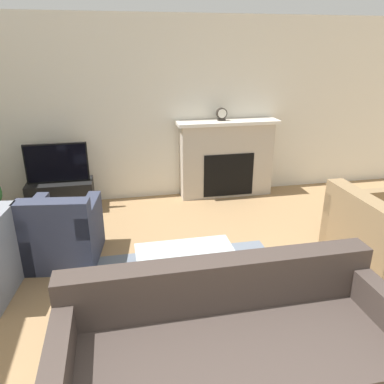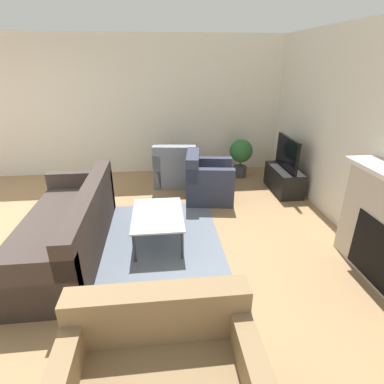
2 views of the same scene
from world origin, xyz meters
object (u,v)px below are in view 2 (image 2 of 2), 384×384
at_px(armchair_by_window, 176,169).
at_px(coffee_table, 158,216).
at_px(potted_plant, 241,154).
at_px(couch_loveseat, 161,383).
at_px(tv, 287,153).
at_px(armchair_accent, 207,183).
at_px(couch_sectional, 67,230).

bearing_deg(armchair_by_window, coffee_table, 87.58).
distance_m(coffee_table, potted_plant, 2.83).
bearing_deg(armchair_by_window, couch_loveseat, 92.81).
distance_m(armchair_by_window, coffee_table, 2.05).
relative_size(coffee_table, potted_plant, 1.24).
height_order(tv, potted_plant, tv).
height_order(armchair_by_window, potted_plant, armchair_by_window).
distance_m(armchair_accent, potted_plant, 1.35).
height_order(couch_sectional, armchair_by_window, same).
distance_m(armchair_accent, coffee_table, 1.49).
bearing_deg(tv, couch_sectional, -66.14).
bearing_deg(potted_plant, couch_loveseat, -20.82).
bearing_deg(coffee_table, tv, 121.78).
distance_m(tv, couch_sectional, 3.77).
xyz_separation_m(tv, armchair_accent, (0.19, -1.44, -0.42)).
bearing_deg(armchair_by_window, tv, 170.29).
distance_m(couch_loveseat, armchair_accent, 3.50).
xyz_separation_m(couch_sectional, couch_loveseat, (2.07, 1.14, 0.01)).
height_order(couch_loveseat, potted_plant, couch_loveseat).
bearing_deg(couch_loveseat, armchair_by_window, 85.34).
distance_m(couch_sectional, armchair_by_window, 2.59).
bearing_deg(armchair_accent, potted_plant, -31.18).
bearing_deg(coffee_table, couch_loveseat, 0.30).
bearing_deg(coffee_table, potted_plant, 143.15).
bearing_deg(armchair_accent, coffee_table, 153.45).
xyz_separation_m(tv, couch_sectional, (1.52, -3.43, -0.44)).
xyz_separation_m(tv, armchair_by_window, (-0.60, -1.94, -0.42)).
height_order(couch_sectional, armchair_accent, same).
bearing_deg(tv, armchair_by_window, -107.18).
distance_m(couch_loveseat, potted_plant, 4.74).
xyz_separation_m(couch_sectional, coffee_table, (-0.09, 1.13, 0.08)).
relative_size(tv, potted_plant, 1.11).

